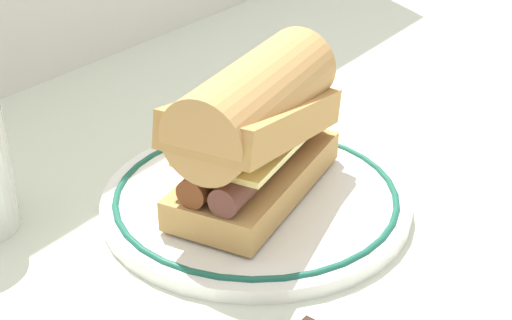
{
  "coord_description": "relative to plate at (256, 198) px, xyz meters",
  "views": [
    {
      "loc": [
        -0.45,
        -0.29,
        0.33
      ],
      "look_at": [
        -0.02,
        0.01,
        0.04
      ],
      "focal_mm": 50.76,
      "sensor_mm": 36.0,
      "label": 1
    }
  ],
  "objects": [
    {
      "name": "sausage_sandwich",
      "position": [
        -0.0,
        0.0,
        0.07
      ],
      "size": [
        0.19,
        0.11,
        0.12
      ],
      "rotation": [
        0.0,
        0.0,
        0.15
      ],
      "color": "tan",
      "rests_on": "plate"
    },
    {
      "name": "ground_plane",
      "position": [
        0.02,
        -0.01,
        -0.01
      ],
      "size": [
        1.5,
        1.5,
        0.0
      ],
      "primitive_type": "plane",
      "color": "beige"
    },
    {
      "name": "plate",
      "position": [
        0.0,
        0.0,
        0.0
      ],
      "size": [
        0.27,
        0.27,
        0.01
      ],
      "color": "white",
      "rests_on": "ground_plane"
    }
  ]
}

